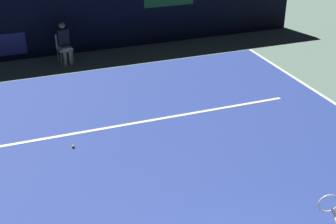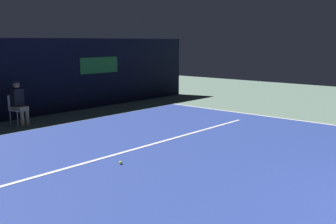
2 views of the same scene
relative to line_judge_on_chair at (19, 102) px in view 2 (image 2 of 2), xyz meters
name	(u,v)px [view 2 (image 2 of 2)]	position (x,y,z in m)	size (l,w,h in m)	color
ground_plane	(214,163)	(0.61, -6.70, -0.69)	(32.48, 32.48, 0.00)	slate
court_surface	(214,163)	(0.61, -6.70, -0.68)	(11.08, 11.46, 0.01)	navy
line_sideline_left	(315,123)	(6.10, -6.70, -0.67)	(0.10, 11.46, 0.01)	white
line_service	(145,146)	(0.61, -4.69, -0.67)	(8.64, 0.10, 0.01)	white
back_wall	(19,79)	(0.60, 0.96, 0.61)	(15.98, 0.33, 2.60)	black
line_judge_on_chair	(19,102)	(0.00, 0.00, 0.00)	(0.49, 0.57, 1.32)	white
tennis_ball	(121,163)	(-0.74, -5.31, -0.64)	(0.07, 0.07, 0.07)	#CCE033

